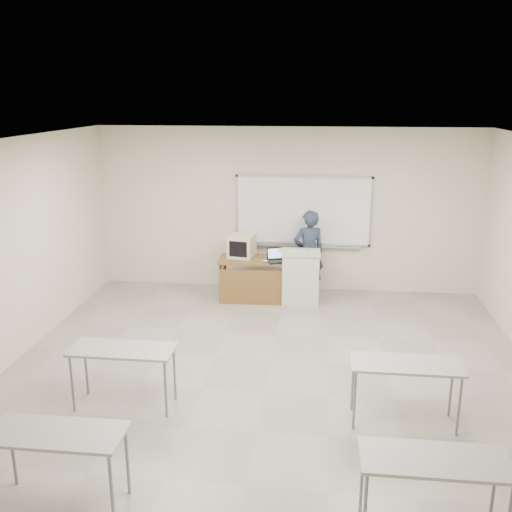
# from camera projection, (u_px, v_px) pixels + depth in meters

# --- Properties ---
(floor) EXTENTS (7.00, 8.00, 0.01)m
(floor) POSITION_uv_depth(u_px,v_px,m) (265.00, 392.00, 7.05)
(floor) COLOR gray
(floor) RESTS_ON ground
(whiteboard) EXTENTS (2.48, 0.10, 1.31)m
(whiteboard) POSITION_uv_depth(u_px,v_px,m) (303.00, 212.00, 10.41)
(whiteboard) COLOR white
(whiteboard) RESTS_ON floor
(student_desks) EXTENTS (4.40, 2.20, 0.73)m
(student_desks) POSITION_uv_depth(u_px,v_px,m) (251.00, 399.00, 5.58)
(student_desks) COLOR gray
(student_desks) RESTS_ON floor
(instructor_desk) EXTENTS (1.29, 0.64, 0.75)m
(instructor_desk) POSITION_uv_depth(u_px,v_px,m) (255.00, 273.00, 10.02)
(instructor_desk) COLOR brown
(instructor_desk) RESTS_ON floor
(podium) EXTENTS (0.67, 0.49, 0.94)m
(podium) POSITION_uv_depth(u_px,v_px,m) (300.00, 277.00, 9.95)
(podium) COLOR beige
(podium) RESTS_ON floor
(crt_monitor) EXTENTS (0.43, 0.47, 0.40)m
(crt_monitor) POSITION_uv_depth(u_px,v_px,m) (242.00, 246.00, 10.15)
(crt_monitor) COLOR beige
(crt_monitor) RESTS_ON instructor_desk
(laptop) EXTENTS (0.31, 0.28, 0.23)m
(laptop) POSITION_uv_depth(u_px,v_px,m) (277.00, 258.00, 9.88)
(laptop) COLOR black
(laptop) RESTS_ON instructor_desk
(mouse) EXTENTS (0.11, 0.07, 0.04)m
(mouse) POSITION_uv_depth(u_px,v_px,m) (265.00, 261.00, 9.84)
(mouse) COLOR #A1A3A9
(mouse) RESTS_ON instructor_desk
(keyboard) EXTENTS (0.48, 0.19, 0.03)m
(keyboard) POSITION_uv_depth(u_px,v_px,m) (293.00, 249.00, 9.91)
(keyboard) COLOR beige
(keyboard) RESTS_ON podium
(presenter) EXTENTS (0.67, 0.55, 1.57)m
(presenter) POSITION_uv_depth(u_px,v_px,m) (309.00, 253.00, 10.28)
(presenter) COLOR black
(presenter) RESTS_ON floor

